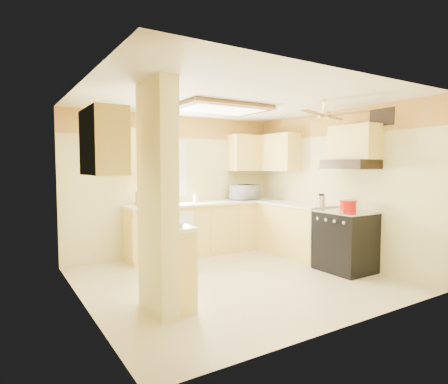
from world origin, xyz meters
TOP-DOWN VIEW (x-y plane):
  - floor at (0.00, 0.00)m, footprint 4.00×4.00m
  - ceiling at (0.00, 0.00)m, footprint 4.00×4.00m
  - wall_back at (0.00, 1.90)m, footprint 4.00×0.00m
  - wall_front at (0.00, -1.90)m, footprint 4.00×0.00m
  - wall_left at (-2.00, 0.00)m, footprint 0.00×3.80m
  - wall_right at (2.00, 0.00)m, footprint 0.00×3.80m
  - wallpaper_border at (0.00, 1.88)m, footprint 4.00×0.02m
  - partition_column at (-1.35, -0.55)m, footprint 0.20×0.70m
  - partition_ledge at (-1.13, -0.55)m, footprint 0.25×0.55m
  - ledge_top at (-1.13, -0.55)m, footprint 0.28×0.58m
  - lower_cabinets_back at (0.50, 1.60)m, footprint 3.00×0.60m
  - lower_cabinets_right at (1.70, 0.60)m, footprint 0.60×1.40m
  - countertop_back at (0.50, 1.59)m, footprint 3.04×0.64m
  - countertop_right at (1.69, 0.60)m, footprint 0.64×1.44m
  - dishwasher_panel at (-0.25, 1.29)m, footprint 0.58×0.02m
  - window at (-0.25, 1.89)m, footprint 0.92×0.02m
  - upper_cab_back_left at (-0.85, 1.72)m, footprint 0.60×0.35m
  - upper_cab_back_right at (1.55, 1.72)m, footprint 0.90×0.35m
  - upper_cab_right at (1.82, 1.25)m, footprint 0.35×1.00m
  - upper_cab_left_wall at (-1.82, -0.25)m, footprint 0.35×0.75m
  - upper_cab_over_stove at (1.82, -0.55)m, footprint 0.35×0.76m
  - stove at (1.67, -0.55)m, footprint 0.68×0.77m
  - range_hood at (1.74, -0.55)m, footprint 0.50×0.76m
  - poster_menu at (-1.24, -0.55)m, footprint 0.02×0.42m
  - poster_nashville at (-1.24, -0.55)m, footprint 0.02×0.42m
  - ceiling_light_panel at (0.10, 0.50)m, footprint 1.35×0.95m
  - ceiling_fan at (1.00, -0.70)m, footprint 1.15×1.15m
  - vent_grate at (1.98, -0.90)m, footprint 0.02×0.40m
  - microwave at (1.34, 1.62)m, footprint 0.57×0.43m
  - bowl at (-1.15, -0.61)m, footprint 0.22×0.22m
  - dutch_oven at (1.68, -0.58)m, footprint 0.25×0.25m
  - kettle at (1.66, -0.06)m, footprint 0.14×0.14m
  - dish_rack at (-0.63, 1.62)m, footprint 0.43×0.33m
  - utensil_crock at (0.28, 1.66)m, footprint 0.10×0.10m

SIDE VIEW (x-z plane):
  - floor at x=0.00m, z-range 0.00..0.00m
  - dishwasher_panel at x=-0.25m, z-range 0.03..0.83m
  - partition_ledge at x=-1.13m, z-range 0.00..0.90m
  - lower_cabinets_back at x=0.50m, z-range 0.00..0.90m
  - lower_cabinets_right at x=1.70m, z-range 0.00..0.90m
  - stove at x=1.67m, z-range 0.00..0.92m
  - ledge_top at x=-1.13m, z-range 0.90..0.94m
  - countertop_back at x=0.50m, z-range 0.90..0.94m
  - countertop_right at x=1.69m, z-range 0.90..0.94m
  - bowl at x=-1.15m, z-range 0.94..0.99m
  - dutch_oven at x=1.68m, z-range 0.92..1.08m
  - utensil_crock at x=0.28m, z-range 0.91..1.11m
  - dish_rack at x=-0.63m, z-range 0.91..1.14m
  - kettle at x=1.66m, z-range 0.93..1.14m
  - microwave at x=1.34m, z-range 0.94..1.23m
  - poster_nashville at x=-1.24m, z-range 0.92..1.48m
  - wall_back at x=0.00m, z-range -0.75..3.25m
  - wall_front at x=0.00m, z-range -0.75..3.25m
  - wall_left at x=-2.00m, z-range -0.65..3.15m
  - wall_right at x=2.00m, z-range -0.65..3.15m
  - partition_column at x=-1.35m, z-range 0.00..2.50m
  - window at x=-0.25m, z-range 1.04..2.06m
  - range_hood at x=1.74m, z-range 1.55..1.69m
  - upper_cab_back_left at x=-0.85m, z-range 1.50..2.20m
  - upper_cab_back_right at x=1.55m, z-range 1.50..2.20m
  - upper_cab_right at x=1.82m, z-range 1.50..2.20m
  - upper_cab_left_wall at x=-1.82m, z-range 1.50..2.20m
  - poster_menu at x=-1.24m, z-range 1.57..2.14m
  - upper_cab_over_stove at x=1.82m, z-range 1.69..2.21m
  - ceiling_fan at x=1.00m, z-range 2.16..2.42m
  - wallpaper_border at x=0.00m, z-range 2.10..2.50m
  - vent_grate at x=1.98m, z-range 2.17..2.42m
  - ceiling_light_panel at x=0.10m, z-range 2.42..2.49m
  - ceiling at x=0.00m, z-range 2.50..2.50m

